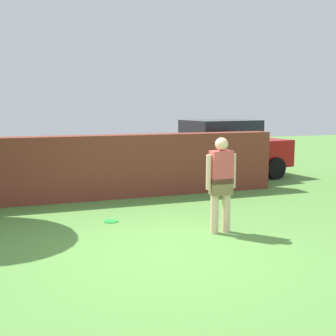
# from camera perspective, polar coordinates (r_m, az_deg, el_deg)

# --- Properties ---
(ground_plane) EXTENTS (40.00, 40.00, 0.00)m
(ground_plane) POSITION_cam_1_polar(r_m,az_deg,el_deg) (6.61, -0.10, -10.75)
(ground_plane) COLOR #568C3D
(brick_wall) EXTENTS (11.21, 0.50, 1.47)m
(brick_wall) POSITION_cam_1_polar(r_m,az_deg,el_deg) (10.00, -16.02, -0.24)
(brick_wall) COLOR brown
(brick_wall) RESTS_ON ground
(person) EXTENTS (0.54, 0.22, 1.62)m
(person) POSITION_cam_1_polar(r_m,az_deg,el_deg) (7.36, 6.93, -1.64)
(person) COLOR beige
(person) RESTS_ON ground
(car) EXTENTS (4.40, 2.37, 1.72)m
(car) POSITION_cam_1_polar(r_m,az_deg,el_deg) (12.90, 6.83, 2.43)
(car) COLOR #A51111
(car) RESTS_ON ground
(frisbee_green) EXTENTS (0.27, 0.27, 0.02)m
(frisbee_green) POSITION_cam_1_polar(r_m,az_deg,el_deg) (8.24, -7.48, -6.90)
(frisbee_green) COLOR green
(frisbee_green) RESTS_ON ground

